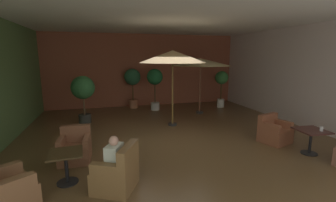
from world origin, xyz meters
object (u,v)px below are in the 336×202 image
object	(u,v)px
cafe_table_front_right	(66,161)
potted_tree_right_corner	(155,81)
cafe_table_front_left	(311,136)
armchair_front_right_south	(117,173)
armchair_front_right_east	(3,191)
armchair_front_right_north	(75,148)
patio_umbrella_center_beige	(201,62)
potted_tree_mid_left	(83,91)
potted_tree_left_corner	(133,81)
iced_drink_cup	(321,129)
patio_umbrella_tall_red	(173,57)
armchair_front_left_north	(274,132)
patron_blue_shirt	(114,154)
potted_tree_mid_right	(221,82)

from	to	relation	value
cafe_table_front_right	potted_tree_right_corner	distance (m)	6.81
cafe_table_front_left	armchair_front_right_south	distance (m)	4.98
potted_tree_right_corner	armchair_front_right_east	bearing A→B (deg)	-121.66
armchair_front_right_north	patio_umbrella_center_beige	world-z (taller)	patio_umbrella_center_beige
armchair_front_right_north	patio_umbrella_center_beige	size ratio (longest dim) A/B	0.31
patio_umbrella_center_beige	armchair_front_right_east	bearing A→B (deg)	-137.13
potted_tree_mid_left	armchair_front_right_east	bearing A→B (deg)	-100.69
armchair_front_right_south	armchair_front_right_north	bearing A→B (deg)	120.07
potted_tree_left_corner	iced_drink_cup	world-z (taller)	potted_tree_left_corner
potted_tree_mid_left	potted_tree_right_corner	size ratio (longest dim) A/B	0.93
armchair_front_right_east	patio_umbrella_tall_red	xyz separation A→B (m)	(4.11, 3.90, 2.18)
armchair_front_right_south	potted_tree_right_corner	size ratio (longest dim) A/B	0.51
armchair_front_right_south	armchair_front_left_north	bearing A→B (deg)	15.76
potted_tree_left_corner	potted_tree_right_corner	xyz separation A→B (m)	(0.95, -0.72, 0.04)
armchair_front_right_north	potted_tree_left_corner	world-z (taller)	potted_tree_left_corner
armchair_front_left_north	potted_tree_mid_left	size ratio (longest dim) A/B	0.52
cafe_table_front_right	potted_tree_left_corner	world-z (taller)	potted_tree_left_corner
armchair_front_right_north	potted_tree_right_corner	size ratio (longest dim) A/B	0.42
patio_umbrella_center_beige	patron_blue_shirt	bearing A→B (deg)	-127.20
patio_umbrella_tall_red	iced_drink_cup	distance (m)	4.93
armchair_front_right_north	potted_tree_mid_right	distance (m)	7.94
armchair_front_left_north	patio_umbrella_center_beige	bearing A→B (deg)	99.68
armchair_front_right_east	patio_umbrella_tall_red	distance (m)	6.07
potted_tree_mid_left	patron_blue_shirt	size ratio (longest dim) A/B	2.86
armchair_front_right_north	potted_tree_mid_left	bearing A→B (deg)	89.83
patio_umbrella_tall_red	patio_umbrella_center_beige	bearing A→B (deg)	41.33
armchair_front_right_east	potted_tree_mid_left	size ratio (longest dim) A/B	0.62
patio_umbrella_center_beige	potted_tree_mid_left	distance (m)	4.98
cafe_table_front_left	potted_tree_mid_left	distance (m)	7.54
armchair_front_left_north	iced_drink_cup	world-z (taller)	armchair_front_left_north
cafe_table_front_left	potted_tree_left_corner	size ratio (longest dim) A/B	0.39
cafe_table_front_right	potted_tree_mid_left	bearing A→B (deg)	89.15
cafe_table_front_left	patio_umbrella_tall_red	bearing A→B (deg)	128.19
armchair_front_right_south	armchair_front_right_east	bearing A→B (deg)	-176.53
armchair_front_right_north	patron_blue_shirt	world-z (taller)	patron_blue_shirt
armchair_front_right_south	patio_umbrella_tall_red	bearing A→B (deg)	59.33
armchair_front_left_north	armchair_front_right_north	world-z (taller)	armchair_front_right_north
patio_umbrella_center_beige	potted_tree_right_corner	bearing A→B (deg)	147.40
patron_blue_shirt	armchair_front_left_north	bearing A→B (deg)	15.41
armchair_front_right_south	patio_umbrella_tall_red	world-z (taller)	patio_umbrella_tall_red
patio_umbrella_center_beige	potted_tree_mid_right	bearing A→B (deg)	29.86
armchair_front_left_north	patio_umbrella_tall_red	size ratio (longest dim) A/B	0.35
armchair_front_right_east	armchair_front_right_north	bearing A→B (deg)	60.25
potted_tree_left_corner	armchair_front_right_north	bearing A→B (deg)	-110.91
armchair_front_right_north	potted_tree_right_corner	distance (m)	5.88
cafe_table_front_left	patio_umbrella_center_beige	size ratio (longest dim) A/B	0.29
armchair_front_right_north	cafe_table_front_right	bearing A→B (deg)	-93.04
cafe_table_front_right	potted_tree_left_corner	size ratio (longest dim) A/B	0.36
potted_tree_mid_left	potted_tree_mid_right	distance (m)	6.49
armchair_front_right_north	armchair_front_right_south	xyz separation A→B (m)	(0.91, -1.56, 0.02)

